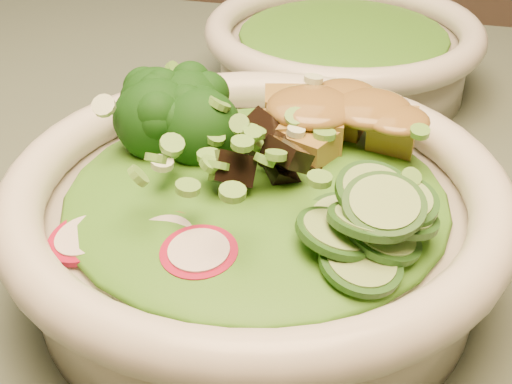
# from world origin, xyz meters

# --- Properties ---
(dining_table) EXTENTS (1.20, 0.80, 0.75)m
(dining_table) POSITION_xyz_m (0.00, 0.00, 0.64)
(dining_table) COLOR black
(dining_table) RESTS_ON ground
(salad_bowl) EXTENTS (0.29, 0.29, 0.08)m
(salad_bowl) POSITION_xyz_m (-0.08, -0.10, 0.79)
(salad_bowl) COLOR beige
(salad_bowl) RESTS_ON dining_table
(side_bowl) EXTENTS (0.25, 0.25, 0.07)m
(side_bowl) POSITION_xyz_m (-0.07, 0.19, 0.79)
(side_bowl) COLOR beige
(side_bowl) RESTS_ON dining_table
(lettuce_bed) EXTENTS (0.22, 0.22, 0.03)m
(lettuce_bed) POSITION_xyz_m (-0.08, -0.10, 0.81)
(lettuce_bed) COLOR #2C5D13
(lettuce_bed) RESTS_ON salad_bowl
(side_lettuce) EXTENTS (0.17, 0.17, 0.02)m
(side_lettuce) POSITION_xyz_m (-0.07, 0.19, 0.81)
(side_lettuce) COLOR #2C5D13
(side_lettuce) RESTS_ON side_bowl
(broccoli_florets) EXTENTS (0.10, 0.10, 0.05)m
(broccoli_florets) POSITION_xyz_m (-0.14, -0.07, 0.83)
(broccoli_florets) COLOR black
(broccoli_florets) RESTS_ON salad_bowl
(radish_slices) EXTENTS (0.13, 0.07, 0.02)m
(radish_slices) POSITION_xyz_m (-0.11, -0.17, 0.82)
(radish_slices) COLOR maroon
(radish_slices) RESTS_ON salad_bowl
(cucumber_slices) EXTENTS (0.09, 0.09, 0.04)m
(cucumber_slices) POSITION_xyz_m (-0.01, -0.14, 0.83)
(cucumber_slices) COLOR #8CAC5F
(cucumber_slices) RESTS_ON salad_bowl
(mushroom_heap) EXTENTS (0.09, 0.09, 0.04)m
(mushroom_heap) POSITION_xyz_m (-0.07, -0.09, 0.83)
(mushroom_heap) COLOR black
(mushroom_heap) RESTS_ON salad_bowl
(tofu_cubes) EXTENTS (0.11, 0.09, 0.04)m
(tofu_cubes) POSITION_xyz_m (-0.04, -0.04, 0.83)
(tofu_cubes) COLOR olive
(tofu_cubes) RESTS_ON salad_bowl
(peanut_sauce) EXTENTS (0.08, 0.06, 0.02)m
(peanut_sauce) POSITION_xyz_m (-0.04, -0.04, 0.84)
(peanut_sauce) COLOR brown
(peanut_sauce) RESTS_ON tofu_cubes
(scallion_garnish) EXTENTS (0.21, 0.21, 0.03)m
(scallion_garnish) POSITION_xyz_m (-0.08, -0.10, 0.84)
(scallion_garnish) COLOR #5B9936
(scallion_garnish) RESTS_ON salad_bowl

